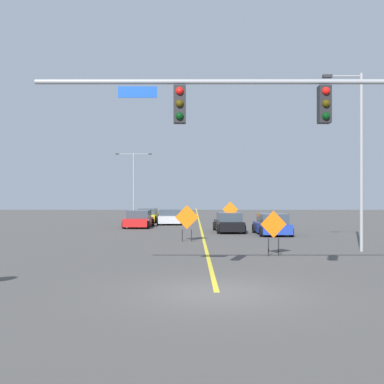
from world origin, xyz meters
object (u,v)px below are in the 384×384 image
at_px(traffic_signal_assembly, 321,121).
at_px(car_yellow_far, 149,215).
at_px(car_silver_mid, 171,217).
at_px(car_red_distant, 140,219).
at_px(street_lamp_mid_right, 135,177).
at_px(car_blue_passing, 273,225).
at_px(car_black_approaching, 230,223).
at_px(construction_sign_left_lane, 188,219).
at_px(street_lamp_near_right, 360,153).
at_px(construction_sign_right_lane, 275,227).
at_px(construction_sign_right_shoulder, 231,211).

bearing_deg(traffic_signal_assembly, car_yellow_far, 104.04).
distance_m(traffic_signal_assembly, car_silver_mid, 29.39).
distance_m(traffic_signal_assembly, car_red_distant, 26.22).
distance_m(street_lamp_mid_right, car_red_distant, 23.31).
xyz_separation_m(traffic_signal_assembly, car_blue_passing, (1.74, 17.95, -4.14)).
height_order(street_lamp_mid_right, car_black_approaching, street_lamp_mid_right).
xyz_separation_m(car_silver_mid, car_black_approaching, (4.62, -8.38, 0.04)).
bearing_deg(construction_sign_left_lane, street_lamp_near_right, -28.49).
bearing_deg(car_black_approaching, car_yellow_far, 121.56).
bearing_deg(car_black_approaching, street_lamp_near_right, -64.05).
height_order(street_lamp_near_right, car_silver_mid, street_lamp_near_right).
distance_m(construction_sign_right_lane, car_silver_mid, 21.74).
bearing_deg(street_lamp_near_right, traffic_signal_assembly, -115.48).
distance_m(street_lamp_mid_right, street_lamp_near_right, 41.22).
relative_size(street_lamp_mid_right, construction_sign_right_lane, 3.99).
xyz_separation_m(street_lamp_near_right, construction_sign_left_lane, (-8.27, 4.49, -3.38)).
height_order(street_lamp_mid_right, car_blue_passing, street_lamp_mid_right).
relative_size(car_blue_passing, car_red_distant, 1.00).
height_order(car_silver_mid, car_black_approaching, car_black_approaching).
relative_size(car_silver_mid, car_blue_passing, 0.96).
bearing_deg(street_lamp_near_right, construction_sign_right_lane, -159.59).
distance_m(construction_sign_right_lane, car_black_approaching, 12.67).
xyz_separation_m(street_lamp_near_right, construction_sign_right_shoulder, (-4.84, 15.78, -3.37)).
height_order(traffic_signal_assembly, car_red_distant, traffic_signal_assembly).
height_order(construction_sign_right_shoulder, car_blue_passing, construction_sign_right_shoulder).
height_order(construction_sign_left_lane, car_red_distant, construction_sign_left_lane).
bearing_deg(construction_sign_left_lane, car_black_approaching, 65.77).
bearing_deg(traffic_signal_assembly, car_silver_mid, 101.08).
bearing_deg(construction_sign_right_shoulder, construction_sign_right_lane, -88.42).
xyz_separation_m(car_silver_mid, car_yellow_far, (-2.24, 2.79, 0.00)).
distance_m(car_silver_mid, car_yellow_far, 3.58).
relative_size(construction_sign_right_lane, car_blue_passing, 0.49).
distance_m(traffic_signal_assembly, street_lamp_near_right, 10.17).
distance_m(street_lamp_near_right, car_silver_mid, 22.16).
relative_size(construction_sign_right_shoulder, car_black_approaching, 0.49).
distance_m(car_blue_passing, car_black_approaching, 3.50).
relative_size(street_lamp_mid_right, car_red_distant, 1.95).
distance_m(street_lamp_near_right, car_red_distant, 20.17).
xyz_separation_m(street_lamp_mid_right, car_blue_passing, (12.94, -29.39, -4.17)).
xyz_separation_m(car_yellow_far, car_black_approaching, (6.86, -11.17, 0.03)).
distance_m(street_lamp_near_right, car_blue_passing, 10.00).
relative_size(traffic_signal_assembly, construction_sign_right_lane, 6.12).
bearing_deg(street_lamp_near_right, construction_sign_left_lane, 151.51).
distance_m(construction_sign_right_lane, car_blue_passing, 10.56).
bearing_deg(street_lamp_mid_right, traffic_signal_assembly, -76.69).
xyz_separation_m(construction_sign_right_lane, car_black_approaching, (-0.99, 12.61, -0.61)).
relative_size(street_lamp_mid_right, car_yellow_far, 1.89).
height_order(construction_sign_left_lane, construction_sign_right_lane, construction_sign_left_lane).
bearing_deg(construction_sign_right_shoulder, car_yellow_far, 139.12).
distance_m(traffic_signal_assembly, car_black_approaching, 20.61).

